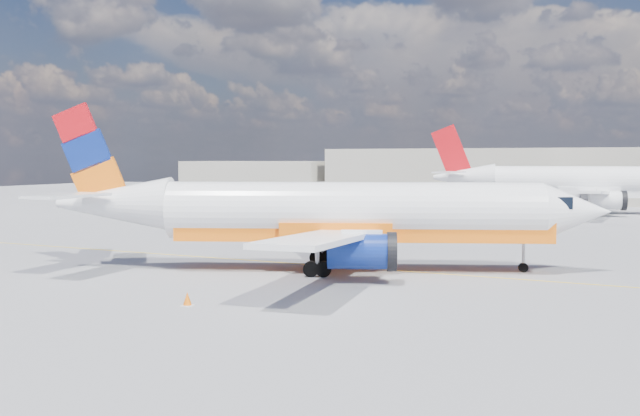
% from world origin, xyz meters
% --- Properties ---
extents(ground, '(240.00, 240.00, 0.00)m').
position_xyz_m(ground, '(0.00, 0.00, 0.00)').
color(ground, slate).
rests_on(ground, ground).
extents(taxi_line, '(70.00, 0.15, 0.01)m').
position_xyz_m(taxi_line, '(0.00, 3.00, 0.01)').
color(taxi_line, yellow).
rests_on(taxi_line, ground).
extents(terminal_main, '(70.00, 14.00, 8.00)m').
position_xyz_m(terminal_main, '(5.00, 75.00, 4.00)').
color(terminal_main, beige).
rests_on(terminal_main, ground).
extents(terminal_annex, '(26.00, 10.00, 6.00)m').
position_xyz_m(terminal_annex, '(-45.00, 72.00, 3.00)').
color(terminal_annex, beige).
rests_on(terminal_annex, ground).
extents(main_jet, '(32.22, 24.34, 9.87)m').
position_xyz_m(main_jet, '(1.44, 1.57, 3.29)').
color(main_jet, white).
rests_on(main_jet, ground).
extents(second_jet, '(35.50, 27.38, 10.71)m').
position_xyz_m(second_jet, '(10.82, 53.49, 3.57)').
color(second_jet, white).
rests_on(second_jet, ground).
extents(traffic_cone, '(0.45, 0.45, 0.63)m').
position_xyz_m(traffic_cone, '(-0.44, -10.35, 0.31)').
color(traffic_cone, white).
rests_on(traffic_cone, ground).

